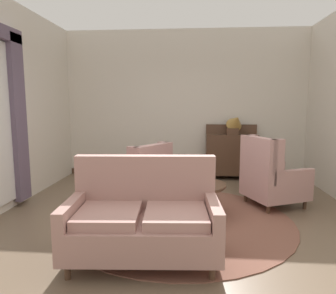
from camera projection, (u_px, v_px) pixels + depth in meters
ground at (178, 228)px, 4.04m from camera, size 8.63×8.63×0.00m
wall_back at (185, 104)px, 6.86m from camera, size 5.45×0.08×3.19m
wall_left at (15, 104)px, 4.94m from camera, size 0.08×4.31×3.19m
baseboard_back at (184, 173)px, 7.02m from camera, size 5.29×0.03×0.12m
area_rug at (179, 219)px, 4.34m from camera, size 3.13×3.13×0.01m
coffee_table at (195, 189)px, 4.45m from camera, size 0.86×0.86×0.48m
porcelain_vase at (194, 174)px, 4.36m from camera, size 0.19×0.19×0.36m
settee at (143, 219)px, 3.21m from camera, size 1.58×0.94×1.04m
armchair_far_left at (270, 178)px, 4.87m from camera, size 1.06×1.02×1.11m
armchair_back_corner at (142, 175)px, 5.22m from camera, size 1.13×1.15×0.95m
side_table at (256, 173)px, 5.32m from camera, size 0.50×0.50×0.71m
sideboard at (231, 154)px, 6.64m from camera, size 1.08×0.34×1.16m
gramophone at (235, 123)px, 6.45m from camera, size 0.41×0.48×0.51m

